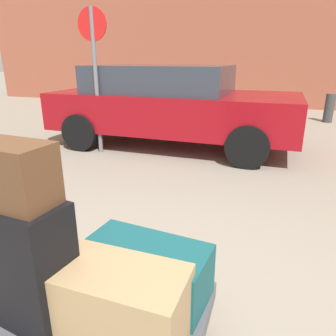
% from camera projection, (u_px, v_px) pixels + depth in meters
% --- Properties ---
extents(luggage_cart, '(1.11, 0.74, 0.34)m').
position_uv_depth(luggage_cart, '(97.00, 318.00, 1.64)').
color(luggage_cart, '#4C4C51').
rests_on(luggage_cart, ground_plane).
extents(suitcase_black_center, '(0.47, 0.31, 0.61)m').
position_uv_depth(suitcase_black_center, '(26.00, 264.00, 1.45)').
color(suitcase_black_center, black).
rests_on(suitcase_black_center, luggage_cart).
extents(duffel_bag_teal_front_left, '(0.68, 0.40, 0.29)m').
position_uv_depth(duffel_bag_teal_front_left, '(146.00, 269.00, 1.67)').
color(duffel_bag_teal_front_left, '#144C51').
rests_on(duffel_bag_teal_front_left, luggage_cart).
extents(duffel_bag_tan_stacked_top, '(0.60, 0.35, 0.34)m').
position_uv_depth(duffel_bag_tan_stacked_top, '(120.00, 304.00, 1.39)').
color(duffel_bag_tan_stacked_top, '#9E7F56').
rests_on(duffel_bag_tan_stacked_top, luggage_cart).
extents(duffel_bag_brown_topmost_pile, '(0.39, 0.24, 0.27)m').
position_uv_depth(duffel_bag_brown_topmost_pile, '(10.00, 174.00, 1.31)').
color(duffel_bag_brown_topmost_pile, '#51331E').
rests_on(duffel_bag_brown_topmost_pile, suitcase_black_center).
extents(parked_car, '(4.35, 2.01, 1.42)m').
position_uv_depth(parked_car, '(170.00, 104.00, 5.69)').
color(parked_car, maroon).
rests_on(parked_car, ground_plane).
extents(bollard_kerb_near, '(0.23, 0.23, 0.70)m').
position_uv_depth(bollard_kerb_near, '(329.00, 108.00, 7.94)').
color(bollard_kerb_near, '#383838').
rests_on(bollard_kerb_near, ground_plane).
extents(no_parking_sign, '(0.50, 0.07, 2.28)m').
position_uv_depth(no_parking_sign, '(95.00, 66.00, 5.04)').
color(no_parking_sign, slate).
rests_on(no_parking_sign, ground_plane).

